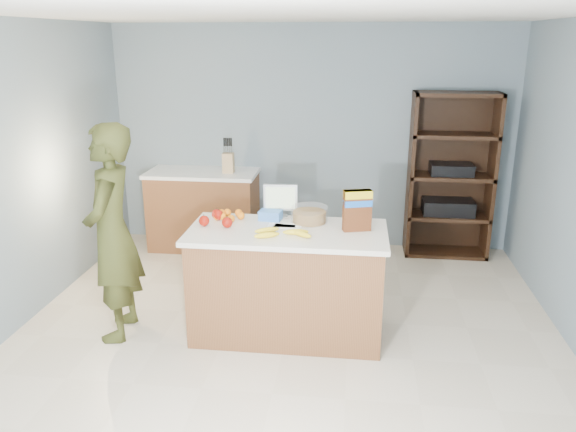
# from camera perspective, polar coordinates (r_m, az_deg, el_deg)

# --- Properties ---
(floor) EXTENTS (4.50, 5.00, 0.02)m
(floor) POSITION_cam_1_polar(r_m,az_deg,el_deg) (4.51, -0.55, -13.57)
(floor) COLOR beige
(floor) RESTS_ON ground
(walls) EXTENTS (4.52, 5.02, 2.51)m
(walls) POSITION_cam_1_polar(r_m,az_deg,el_deg) (3.92, -0.62, 7.57)
(walls) COLOR slate
(walls) RESTS_ON ground
(counter_peninsula) EXTENTS (1.56, 0.76, 0.90)m
(counter_peninsula) POSITION_cam_1_polar(r_m,az_deg,el_deg) (4.58, -0.08, -7.18)
(counter_peninsula) COLOR brown
(counter_peninsula) RESTS_ON ground
(back_cabinet) EXTENTS (1.24, 0.62, 0.90)m
(back_cabinet) POSITION_cam_1_polar(r_m,az_deg,el_deg) (6.54, -8.53, 0.68)
(back_cabinet) COLOR brown
(back_cabinet) RESTS_ON ground
(shelving_unit) EXTENTS (0.90, 0.40, 1.80)m
(shelving_unit) POSITION_cam_1_polar(r_m,az_deg,el_deg) (6.43, 16.09, 3.70)
(shelving_unit) COLOR black
(shelving_unit) RESTS_ON ground
(person) EXTENTS (0.50, 0.68, 1.74)m
(person) POSITION_cam_1_polar(r_m,az_deg,el_deg) (4.62, -17.43, -1.71)
(person) COLOR #343816
(person) RESTS_ON ground
(knife_block) EXTENTS (0.12, 0.10, 0.31)m
(knife_block) POSITION_cam_1_polar(r_m,az_deg,el_deg) (6.30, -6.09, 5.46)
(knife_block) COLOR tan
(knife_block) RESTS_ON back_cabinet
(envelopes) EXTENTS (0.27, 0.16, 0.00)m
(envelopes) POSITION_cam_1_polar(r_m,az_deg,el_deg) (4.49, -0.35, -1.01)
(envelopes) COLOR white
(envelopes) RESTS_ON counter_peninsula
(bananas) EXTENTS (0.46, 0.24, 0.04)m
(bananas) POSITION_cam_1_polar(r_m,az_deg,el_deg) (4.27, -0.56, -1.71)
(bananas) COLOR yellow
(bananas) RESTS_ON counter_peninsula
(apples) EXTENTS (0.28, 0.29, 0.09)m
(apples) POSITION_cam_1_polar(r_m,az_deg,el_deg) (4.58, -7.27, -0.21)
(apples) COLOR #941107
(apples) RESTS_ON counter_peninsula
(oranges) EXTENTS (0.26, 0.23, 0.06)m
(oranges) POSITION_cam_1_polar(r_m,az_deg,el_deg) (4.69, -6.27, 0.11)
(oranges) COLOR orange
(oranges) RESTS_ON counter_peninsula
(blue_carton) EXTENTS (0.20, 0.14, 0.08)m
(blue_carton) POSITION_cam_1_polar(r_m,az_deg,el_deg) (4.63, -1.79, 0.07)
(blue_carton) COLOR blue
(blue_carton) RESTS_ON counter_peninsula
(salad_bowl) EXTENTS (0.30, 0.30, 0.13)m
(salad_bowl) POSITION_cam_1_polar(r_m,az_deg,el_deg) (4.58, 2.18, 0.09)
(salad_bowl) COLOR #267219
(salad_bowl) RESTS_ON counter_peninsula
(tv) EXTENTS (0.28, 0.12, 0.28)m
(tv) POSITION_cam_1_polar(r_m,az_deg,el_deg) (4.67, -0.77, 1.77)
(tv) COLOR silver
(tv) RESTS_ON counter_peninsula
(cereal_box) EXTENTS (0.23, 0.14, 0.32)m
(cereal_box) POSITION_cam_1_polar(r_m,az_deg,el_deg) (4.36, 7.05, 0.88)
(cereal_box) COLOR #592B14
(cereal_box) RESTS_ON counter_peninsula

